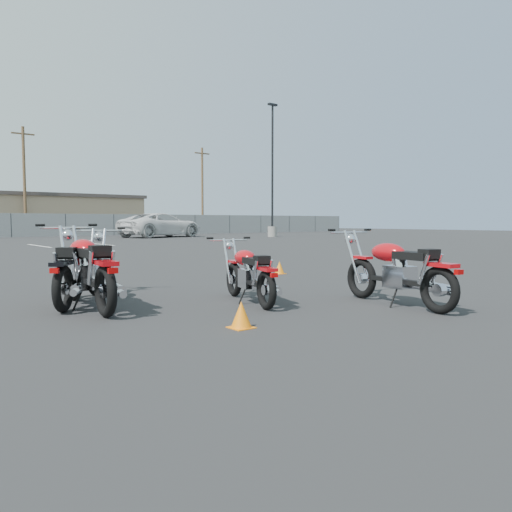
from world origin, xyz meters
TOP-DOWN VIEW (x-y plane):
  - ground at (0.00, 0.00)m, footprint 120.00×120.00m
  - motorcycle_front_red at (-2.31, 1.16)m, footprint 0.92×2.39m
  - motorcycle_second_black at (-2.25, 1.66)m, footprint 1.68×2.08m
  - motorcycle_third_red at (-0.27, 0.16)m, footprint 0.95×1.93m
  - motorcycle_rear_red at (1.25, -1.36)m, footprint 0.87×2.22m
  - training_cone_near at (2.74, 2.94)m, footprint 0.24×0.24m
  - training_cone_far at (3.30, 0.27)m, footprint 0.23×0.23m
  - training_cone_extra at (-1.42, -1.18)m, footprint 0.26×0.26m
  - light_pole_east at (20.00, 23.65)m, footprint 0.80×0.70m
  - tan_building_east at (10.00, 44.00)m, footprint 14.40×9.40m
  - utility_pole_c at (6.00, 39.00)m, footprint 1.80×0.24m
  - utility_pole_d at (24.00, 40.00)m, footprint 1.80×0.24m
  - white_van at (12.92, 28.27)m, footprint 4.58×8.00m

SIDE VIEW (x-z plane):
  - ground at x=0.00m, z-range 0.00..0.00m
  - training_cone_far at x=3.30m, z-range 0.00..0.28m
  - training_cone_near at x=2.74m, z-range 0.00..0.29m
  - training_cone_extra at x=-1.42m, z-range 0.00..0.30m
  - motorcycle_third_red at x=-0.27m, z-range -0.04..0.91m
  - motorcycle_rear_red at x=1.25m, z-range -0.05..1.04m
  - motorcycle_second_black at x=-2.25m, z-range -0.05..1.06m
  - motorcycle_front_red at x=-2.31m, z-range -0.05..1.12m
  - white_van at x=12.92m, z-range 0.00..2.86m
  - tan_building_east at x=10.00m, z-range 0.01..3.71m
  - light_pole_east at x=20.00m, z-range -2.43..7.64m
  - utility_pole_c at x=6.00m, z-range 0.19..9.19m
  - utility_pole_d at x=24.00m, z-range 0.19..9.19m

